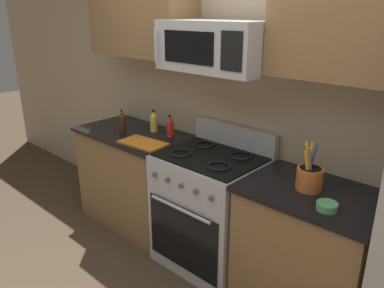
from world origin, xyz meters
TOP-DOWN VIEW (x-y plane):
  - wall_back at (0.00, 1.09)m, footprint 8.00×0.10m
  - counter_left at (-0.92, 0.70)m, footprint 1.06×0.62m
  - range_oven at (-0.00, 0.71)m, footprint 0.76×0.67m
  - counter_right at (0.82, 0.70)m, footprint 0.85×0.62m
  - microwave at (-0.00, 0.73)m, footprint 0.79×0.44m
  - upper_cabinets_left at (-0.93, 0.87)m, footprint 1.05×0.34m
  - upper_cabinets_right at (0.82, 0.87)m, footprint 0.84×0.34m
  - utensil_crock at (0.77, 0.71)m, footprint 0.16×0.16m
  - cutting_board at (-0.60, 0.56)m, footprint 0.41×0.26m
  - bottle_hot_sauce at (-0.58, 0.84)m, footprint 0.06×0.06m
  - bottle_soy at (-0.98, 0.64)m, footprint 0.06×0.06m
  - bottle_oil at (-0.79, 0.84)m, footprint 0.07×0.07m
  - prep_bowl at (0.97, 0.54)m, footprint 0.12×0.12m

SIDE VIEW (x-z plane):
  - counter_left at x=-0.92m, z-range 0.00..0.91m
  - counter_right at x=0.82m, z-range 0.00..0.91m
  - range_oven at x=0.00m, z-range -0.07..1.02m
  - cutting_board at x=-0.60m, z-range 0.91..0.93m
  - prep_bowl at x=0.97m, z-range 0.91..0.96m
  - utensil_crock at x=0.77m, z-range 0.83..1.14m
  - bottle_hot_sauce at x=-0.58m, z-range 0.90..1.09m
  - bottle_oil at x=-0.79m, z-range 0.90..1.10m
  - bottle_soy at x=-0.98m, z-range 0.90..1.11m
  - wall_back at x=0.00m, z-range 0.00..2.60m
  - microwave at x=0.00m, z-range 1.55..1.88m
  - upper_cabinets_left at x=-0.93m, z-range 1.57..2.33m
  - upper_cabinets_right at x=0.82m, z-range 1.57..2.33m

